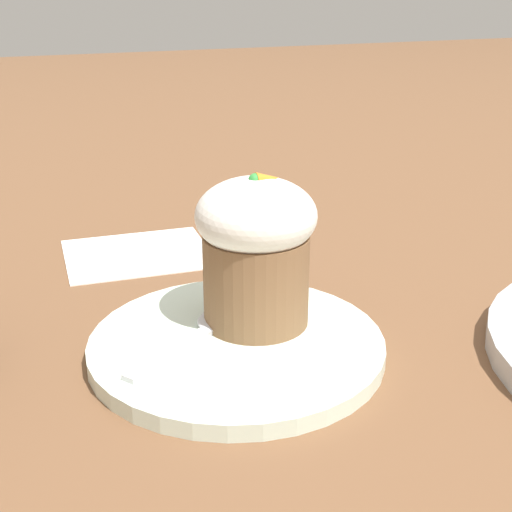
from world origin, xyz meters
The scene contains 5 objects.
ground_plane centered at (0.00, 0.00, 0.00)m, with size 4.00×4.00×0.00m, color brown.
dessert_plate centered at (0.00, 0.00, 0.01)m, with size 0.20×0.20×0.01m.
carrot_cake centered at (0.02, 0.02, 0.07)m, with size 0.08×0.08×0.11m.
spoon centered at (-0.01, 0.02, 0.01)m, with size 0.11×0.09×0.01m.
paper_napkin centered at (-0.02, 0.21, 0.00)m, with size 0.14×0.12×0.00m.
Camera 1 is at (-0.14, -0.41, 0.24)m, focal length 50.00 mm.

